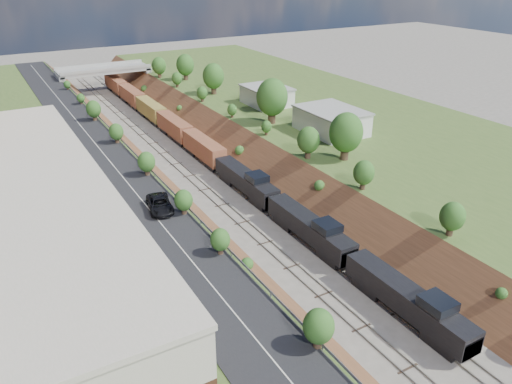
% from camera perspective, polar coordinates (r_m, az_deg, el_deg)
% --- Properties ---
extents(platform_right, '(44.00, 180.00, 5.00)m').
position_cam_1_polar(platform_right, '(105.26, 9.89, 7.49)').
color(platform_right, '#405B25').
rests_on(platform_right, ground).
extents(embankment_left, '(10.00, 180.00, 10.00)m').
position_cam_1_polar(embankment_left, '(86.61, -13.56, 1.43)').
color(embankment_left, brown).
rests_on(embankment_left, ground).
extents(embankment_right, '(10.00, 180.00, 10.00)m').
position_cam_1_polar(embankment_right, '(94.27, -0.72, 4.15)').
color(embankment_right, brown).
rests_on(embankment_right, ground).
extents(rail_left_track, '(1.58, 180.00, 0.18)m').
position_cam_1_polar(rail_left_track, '(88.94, -8.42, 2.59)').
color(rail_left_track, gray).
rests_on(rail_left_track, ground).
extents(rail_right_track, '(1.58, 180.00, 0.18)m').
position_cam_1_polar(rail_right_track, '(90.76, -5.37, 3.23)').
color(rail_right_track, gray).
rests_on(rail_right_track, ground).
extents(road, '(8.00, 180.00, 0.10)m').
position_cam_1_polar(road, '(83.78, -16.84, 3.96)').
color(road, black).
rests_on(road, platform_left).
extents(guardrail, '(0.10, 171.00, 0.70)m').
position_cam_1_polar(guardrail, '(84.31, -14.16, 4.78)').
color(guardrail, '#99999E').
rests_on(guardrail, platform_left).
extents(commercial_building, '(14.30, 62.30, 7.00)m').
position_cam_1_polar(commercial_building, '(60.69, -23.48, -1.78)').
color(commercial_building, brown).
rests_on(commercial_building, platform_left).
extents(overpass, '(24.50, 8.30, 7.40)m').
position_cam_1_polar(overpass, '(145.44, -16.99, 12.68)').
color(overpass, gray).
rests_on(overpass, ground).
extents(white_building_near, '(9.00, 12.00, 4.00)m').
position_cam_1_polar(white_building_near, '(92.27, 8.58, 7.99)').
color(white_building_near, silver).
rests_on(white_building_near, platform_right).
extents(white_building_far, '(8.00, 10.00, 3.60)m').
position_cam_1_polar(white_building_far, '(109.49, 1.23, 10.89)').
color(white_building_far, silver).
rests_on(white_building_far, platform_right).
extents(tree_right_large, '(5.25, 5.25, 7.61)m').
position_cam_1_polar(tree_right_large, '(78.77, 10.26, 6.68)').
color(tree_right_large, '#473323').
rests_on(tree_right_large, platform_right).
extents(tree_left_crest, '(2.45, 2.45, 3.55)m').
position_cam_1_polar(tree_left_crest, '(49.81, -1.37, -7.45)').
color(tree_left_crest, '#473323').
rests_on(tree_left_crest, platform_left).
extents(freight_train, '(2.72, 125.05, 4.55)m').
position_cam_1_polar(freight_train, '(97.27, -7.53, 6.10)').
color(freight_train, black).
rests_on(freight_train, ground).
extents(suv, '(3.78, 6.42, 1.67)m').
position_cam_1_polar(suv, '(63.64, -10.93, -1.36)').
color(suv, black).
rests_on(suv, road).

